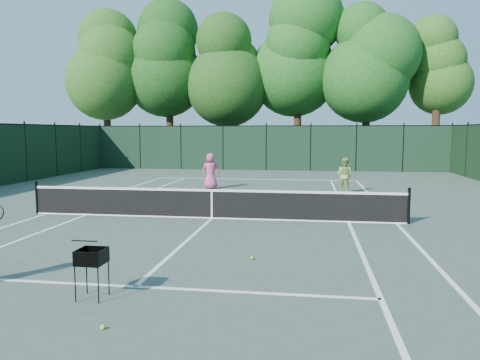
# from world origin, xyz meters

# --- Properties ---
(ground) EXTENTS (90.00, 90.00, 0.00)m
(ground) POSITION_xyz_m (0.00, 0.00, 0.00)
(ground) COLOR #404E45
(ground) RESTS_ON ground
(sideline_doubles_left) EXTENTS (0.10, 23.77, 0.01)m
(sideline_doubles_left) POSITION_xyz_m (-5.49, 0.00, 0.00)
(sideline_doubles_left) COLOR white
(sideline_doubles_left) RESTS_ON ground
(sideline_doubles_right) EXTENTS (0.10, 23.77, 0.01)m
(sideline_doubles_right) POSITION_xyz_m (5.49, 0.00, 0.00)
(sideline_doubles_right) COLOR white
(sideline_doubles_right) RESTS_ON ground
(sideline_singles_left) EXTENTS (0.10, 23.77, 0.01)m
(sideline_singles_left) POSITION_xyz_m (-4.12, 0.00, 0.00)
(sideline_singles_left) COLOR white
(sideline_singles_left) RESTS_ON ground
(sideline_singles_right) EXTENTS (0.10, 23.77, 0.01)m
(sideline_singles_right) POSITION_xyz_m (4.12, 0.00, 0.00)
(sideline_singles_right) COLOR white
(sideline_singles_right) RESTS_ON ground
(baseline_far) EXTENTS (10.97, 0.10, 0.01)m
(baseline_far) POSITION_xyz_m (0.00, 11.88, 0.00)
(baseline_far) COLOR white
(baseline_far) RESTS_ON ground
(service_line_near) EXTENTS (8.23, 0.10, 0.01)m
(service_line_near) POSITION_xyz_m (0.00, -6.40, 0.00)
(service_line_near) COLOR white
(service_line_near) RESTS_ON ground
(service_line_far) EXTENTS (8.23, 0.10, 0.01)m
(service_line_far) POSITION_xyz_m (0.00, 6.40, 0.00)
(service_line_far) COLOR white
(service_line_far) RESTS_ON ground
(center_service_line) EXTENTS (0.10, 12.80, 0.01)m
(center_service_line) POSITION_xyz_m (0.00, 0.00, 0.00)
(center_service_line) COLOR white
(center_service_line) RESTS_ON ground
(tennis_net) EXTENTS (11.69, 0.09, 1.06)m
(tennis_net) POSITION_xyz_m (0.00, 0.00, 0.48)
(tennis_net) COLOR black
(tennis_net) RESTS_ON ground
(fence_far) EXTENTS (24.00, 0.05, 3.00)m
(fence_far) POSITION_xyz_m (0.00, 18.00, 1.50)
(fence_far) COLOR black
(fence_far) RESTS_ON ground
(tree_0) EXTENTS (6.40, 6.40, 13.14)m
(tree_0) POSITION_xyz_m (-13.00, 21.50, 8.16)
(tree_0) COLOR black
(tree_0) RESTS_ON ground
(tree_1) EXTENTS (6.80, 6.80, 13.98)m
(tree_1) POSITION_xyz_m (-8.00, 22.00, 8.69)
(tree_1) COLOR black
(tree_1) RESTS_ON ground
(tree_2) EXTENTS (6.00, 6.00, 12.40)m
(tree_2) POSITION_xyz_m (-3.00, 21.80, 7.73)
(tree_2) COLOR black
(tree_2) RESTS_ON ground
(tree_3) EXTENTS (7.00, 7.00, 14.45)m
(tree_3) POSITION_xyz_m (2.00, 22.30, 9.01)
(tree_3) COLOR black
(tree_3) RESTS_ON ground
(tree_4) EXTENTS (6.20, 6.20, 12.97)m
(tree_4) POSITION_xyz_m (7.00, 21.60, 8.14)
(tree_4) COLOR black
(tree_4) RESTS_ON ground
(tree_5) EXTENTS (5.80, 5.80, 12.23)m
(tree_5) POSITION_xyz_m (12.00, 22.10, 7.71)
(tree_5) COLOR black
(tree_5) RESTS_ON ground
(player_pink) EXTENTS (0.89, 0.66, 1.67)m
(player_pink) POSITION_xyz_m (-1.59, 7.26, 0.84)
(player_pink) COLOR #C8467C
(player_pink) RESTS_ON ground
(player_green) EXTENTS (0.95, 0.89, 1.55)m
(player_green) POSITION_xyz_m (4.46, 6.64, 0.77)
(player_green) COLOR #8FB158
(player_green) RESTS_ON ground
(ball_hopper) EXTENTS (0.43, 0.43, 0.81)m
(ball_hopper) POSITION_xyz_m (-0.47, -7.03, 0.68)
(ball_hopper) COLOR black
(ball_hopper) RESTS_ON ground
(loose_ball_near_cart) EXTENTS (0.07, 0.07, 0.07)m
(loose_ball_near_cart) POSITION_xyz_m (0.21, -8.14, 0.03)
(loose_ball_near_cart) COLOR #BCDB2C
(loose_ball_near_cart) RESTS_ON ground
(loose_ball_midcourt) EXTENTS (0.07, 0.07, 0.07)m
(loose_ball_midcourt) POSITION_xyz_m (1.79, -4.39, 0.03)
(loose_ball_midcourt) COLOR gold
(loose_ball_midcourt) RESTS_ON ground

